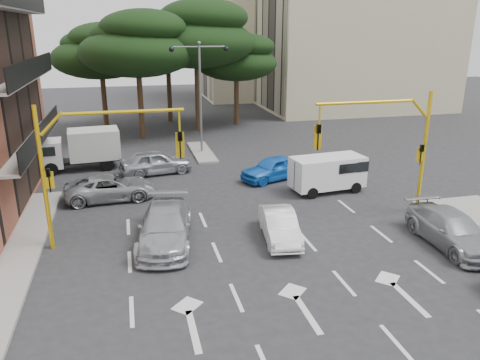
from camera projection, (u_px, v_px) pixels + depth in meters
The scene contains 20 objects.
ground at pixel (263, 247), 19.68m from camera, with size 120.00×120.00×0.00m, color #28282B.
median_strip at pixel (202, 152), 34.43m from camera, with size 1.40×6.00×0.15m, color gray.
apartment_beige_near at pixel (357, 22), 50.83m from camera, with size 20.20×12.15×18.70m.
apartment_beige_far at pixel (264, 31), 60.65m from camera, with size 16.20×12.15×16.70m.
pine_left_near at pixel (138, 44), 36.70m from camera, with size 9.15×9.15×10.23m.
pine_center at pixel (197, 34), 39.47m from camera, with size 9.98×9.98×11.16m.
pine_left_far at pixel (101, 51), 39.94m from camera, with size 8.32×8.32×9.30m.
pine_right at pixel (237, 57), 42.86m from camera, with size 7.49×7.49×8.37m.
pine_back at pixel (168, 41), 43.85m from camera, with size 9.15×9.15×10.23m.
signal_mast_right at pixel (392, 138), 21.85m from camera, with size 5.79×0.37×6.00m.
signal_mast_left at pixel (88, 156), 18.77m from camera, with size 5.79×0.37×6.00m.
street_lamp_center at pixel (200, 78), 32.77m from camera, with size 4.16×0.36×7.77m.
car_white_hatch at pixel (280, 226), 20.22m from camera, with size 1.35×3.86×1.27m, color white.
car_blue_compact at pixel (273, 168), 28.25m from camera, with size 1.68×4.18×1.42m, color blue.
car_silver_wagon at pixel (165, 227), 19.79m from camera, with size 2.16×5.32×1.54m, color #ADB0B5.
car_silver_cross_a at pixel (111, 188), 24.95m from camera, with size 2.19×4.75×1.32m, color #9EA2A6.
car_silver_cross_b at pixel (156, 162), 29.36m from camera, with size 1.79×4.46×1.52m, color #A6A9AF.
car_silver_parked at pixel (452, 230), 19.64m from camera, with size 2.00×4.92×1.43m, color #9B9EA3.
van_white at pixel (327, 174), 26.14m from camera, with size 1.84×4.06×2.03m, color white, non-canonical shape.
box_truck_a at pixel (80, 150), 30.14m from camera, with size 2.19×5.22×2.57m, color silver, non-canonical shape.
Camera 1 is at (-5.19, -17.09, 8.79)m, focal length 35.00 mm.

